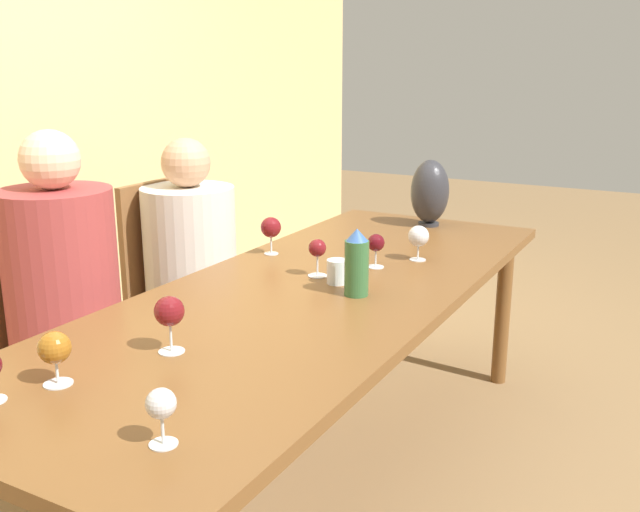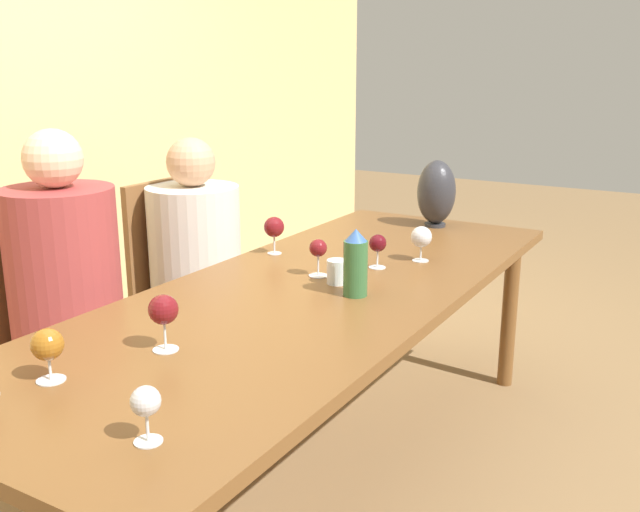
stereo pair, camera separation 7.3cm
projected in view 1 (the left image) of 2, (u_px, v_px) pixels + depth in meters
name	position (u px, v px, depth m)	size (l,w,h in m)	color
ground_plane	(312.00, 481.00, 2.62)	(14.00, 14.00, 0.00)	olive
dining_table	(311.00, 307.00, 2.44)	(2.55, 0.94, 0.74)	brown
water_bottle	(357.00, 263.00, 2.33)	(0.08, 0.08, 0.23)	#336638
water_tumbler	(337.00, 272.00, 2.47)	(0.07, 0.07, 0.08)	silver
vase	(430.00, 192.00, 3.31)	(0.18, 0.18, 0.31)	#2D2D33
wine_glass_0	(317.00, 250.00, 2.54)	(0.07, 0.07, 0.14)	silver
wine_glass_1	(55.00, 349.00, 1.68)	(0.08, 0.08, 0.13)	silver
wine_glass_2	(169.00, 312.00, 1.86)	(0.08, 0.08, 0.15)	silver
wine_glass_3	(376.00, 244.00, 2.65)	(0.07, 0.07, 0.13)	silver
wine_glass_5	(419.00, 237.00, 2.75)	(0.08, 0.08, 0.14)	silver
wine_glass_6	(161.00, 405.00, 1.41)	(0.06, 0.06, 0.12)	silver
wine_glass_7	(271.00, 228.00, 2.83)	(0.08, 0.08, 0.15)	silver
chair_near	(53.00, 342.00, 2.54)	(0.44, 0.44, 0.99)	brown
chair_far	(178.00, 289.00, 3.13)	(0.44, 0.44, 0.99)	brown
person_near	(67.00, 305.00, 2.46)	(0.38, 0.38, 1.28)	#2D2D38
person_far	(194.00, 270.00, 3.06)	(0.39, 0.39, 1.19)	#2D2D38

